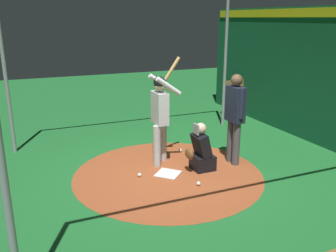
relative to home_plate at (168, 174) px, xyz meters
The scene contains 12 objects.
ground_plane 0.01m from the home_plate, ahead, with size 25.62×25.62×0.00m, color #1E6B2D.
dirt_circle 0.01m from the home_plate, ahead, with size 3.55×3.55×0.01m, color #9E4C28.
home_plate is the anchor object (origin of this frame).
batter 1.22m from the home_plate, 98.21° to the right, with size 0.68×0.49×2.11m.
catcher 0.76m from the home_plate, behind, with size 0.58×0.40×0.94m.
umpire 1.75m from the home_plate, behind, with size 0.23×0.49×1.81m.
back_wall 4.21m from the home_plate, behind, with size 0.22×9.62×3.09m.
cage_frame 2.30m from the home_plate, ahead, with size 5.37×4.91×3.40m.
bat_rack 4.92m from the home_plate, 138.64° to the right, with size 1.06×0.22×1.05m.
baseball_0 0.54m from the home_plate, ahead, with size 0.07×0.07×0.07m, color white.
baseball_1 1.19m from the home_plate, 126.11° to the right, with size 0.07×0.07×0.07m, color white.
baseball_2 0.73m from the home_plate, 114.67° to the left, with size 0.07×0.07×0.07m, color white.
Camera 1 is at (2.43, 5.77, 2.83)m, focal length 38.59 mm.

